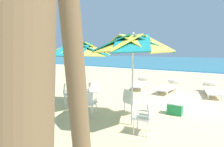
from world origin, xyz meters
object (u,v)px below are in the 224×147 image
beach_umbrella_0 (133,45)px  plastic_chair_2 (68,93)px  plastic_chair_4 (88,102)px  plastic_chair_5 (45,87)px  sun_lounger_0 (212,89)px  cooler_box (175,108)px  sun_lounger_1 (168,87)px  plastic_chair_1 (130,100)px  beach_umbrella_2 (26,49)px  beach_umbrella_1 (78,50)px  plastic_chair_3 (92,90)px  plastic_chair_0 (145,115)px  sun_lounger_2 (140,83)px

beach_umbrella_0 → plastic_chair_2: beach_umbrella_0 is taller
plastic_chair_4 → plastic_chair_5: size_ratio=1.00×
sun_lounger_0 → cooler_box: sun_lounger_0 is taller
beach_umbrella_0 → sun_lounger_1: beach_umbrella_0 is taller
plastic_chair_1 → sun_lounger_0: 4.97m
beach_umbrella_2 → plastic_chair_5: beach_umbrella_2 is taller
beach_umbrella_1 → beach_umbrella_2: beach_umbrella_2 is taller
plastic_chair_3 → sun_lounger_0: size_ratio=0.39×
plastic_chair_3 → sun_lounger_0: plastic_chair_3 is taller
plastic_chair_0 → plastic_chair_2: 3.54m
sun_lounger_2 → cooler_box: size_ratio=4.45×
plastic_chair_5 → sun_lounger_1: size_ratio=0.39×
plastic_chair_4 → sun_lounger_2: size_ratio=0.39×
plastic_chair_2 → plastic_chair_5: 1.84m
plastic_chair_0 → sun_lounger_0: size_ratio=0.39×
beach_umbrella_2 → cooler_box: bearing=10.9°
sun_lounger_2 → plastic_chair_5: bearing=-125.4°
sun_lounger_2 → plastic_chair_1: bearing=-71.4°
beach_umbrella_0 → plastic_chair_5: size_ratio=3.07×
beach_umbrella_2 → sun_lounger_1: size_ratio=1.17×
sun_lounger_0 → sun_lounger_2: bearing=-175.1°
beach_umbrella_2 → cooler_box: size_ratio=5.13×
beach_umbrella_2 → sun_lounger_2: (3.64, 4.53, -1.92)m
beach_umbrella_0 → plastic_chair_3: size_ratio=3.07×
plastic_chair_4 → sun_lounger_2: (-0.30, 5.03, -0.22)m
plastic_chair_3 → cooler_box: 3.32m
beach_umbrella_1 → plastic_chair_4: size_ratio=2.91×
plastic_chair_3 → cooler_box: bearing=5.5°
plastic_chair_1 → plastic_chair_2: bearing=-171.8°
beach_umbrella_1 → plastic_chair_4: bearing=-31.3°
beach_umbrella_2 → plastic_chair_2: bearing=0.6°
plastic_chair_1 → cooler_box: plastic_chair_1 is taller
plastic_chair_4 → cooler_box: bearing=35.8°
plastic_chair_2 → beach_umbrella_0: bearing=-7.8°
beach_umbrella_0 → beach_umbrella_2: size_ratio=1.04×
plastic_chair_3 → sun_lounger_1: 4.20m
sun_lounger_1 → plastic_chair_5: bearing=-138.3°
plastic_chair_1 → plastic_chair_5: size_ratio=1.00×
beach_umbrella_2 → sun_lounger_0: beach_umbrella_2 is taller
plastic_chair_5 → sun_lounger_2: plastic_chair_5 is taller
plastic_chair_2 → sun_lounger_0: 6.76m
beach_umbrella_2 → beach_umbrella_1: bearing=-0.0°
beach_umbrella_2 → plastic_chair_5: bearing=29.4°
plastic_chair_0 → beach_umbrella_0: bearing=149.2°
plastic_chair_1 → cooler_box: bearing=32.9°
plastic_chair_3 → cooler_box: plastic_chair_3 is taller
beach_umbrella_1 → sun_lounger_0: size_ratio=1.13×
plastic_chair_1 → beach_umbrella_1: (-1.91, -0.39, 1.68)m
beach_umbrella_0 → sun_lounger_0: bearing=71.2°
sun_lounger_0 → sun_lounger_2: 3.61m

